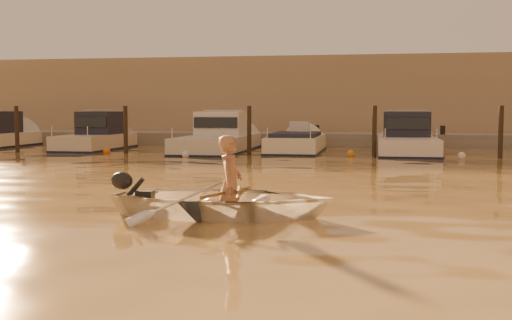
% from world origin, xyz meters
% --- Properties ---
extents(ground_plane, '(160.00, 160.00, 0.00)m').
position_xyz_m(ground_plane, '(0.00, 0.00, 0.00)').
color(ground_plane, olive).
rests_on(ground_plane, ground).
extents(dinghy, '(3.86, 2.78, 0.79)m').
position_xyz_m(dinghy, '(2.24, -0.83, 0.28)').
color(dinghy, white).
rests_on(dinghy, ground_plane).
extents(person, '(0.42, 0.63, 1.72)m').
position_xyz_m(person, '(2.34, -0.83, 0.56)').
color(person, '#A47052').
rests_on(person, dinghy).
extents(outboard_motor, '(0.91, 0.41, 0.70)m').
position_xyz_m(outboard_motor, '(0.74, -0.81, 0.28)').
color(outboard_motor, black).
rests_on(outboard_motor, dinghy).
extents(oar_port, '(0.47, 2.07, 0.13)m').
position_xyz_m(oar_port, '(2.49, -0.83, 0.42)').
color(oar_port, brown).
rests_on(oar_port, dinghy).
extents(oar_starboard, '(0.45, 2.07, 0.13)m').
position_xyz_m(oar_starboard, '(2.29, -0.83, 0.42)').
color(oar_starboard, brown).
rests_on(oar_starboard, dinghy).
extents(moored_boat_1, '(2.02, 6.10, 1.75)m').
position_xyz_m(moored_boat_1, '(-7.86, 16.00, 0.62)').
color(moored_boat_1, beige).
rests_on(moored_boat_1, ground_plane).
extents(moored_boat_2, '(2.53, 8.39, 1.75)m').
position_xyz_m(moored_boat_2, '(-1.98, 16.00, 0.62)').
color(moored_boat_2, beige).
rests_on(moored_boat_2, ground_plane).
extents(moored_boat_3, '(2.15, 6.17, 0.95)m').
position_xyz_m(moored_boat_3, '(1.47, 16.00, 0.22)').
color(moored_boat_3, '#ECE7C6').
rests_on(moored_boat_3, ground_plane).
extents(moored_boat_4, '(2.35, 7.21, 1.75)m').
position_xyz_m(moored_boat_4, '(6.14, 16.00, 0.62)').
color(moored_boat_4, white).
rests_on(moored_boat_4, ground_plane).
extents(piling_0, '(0.18, 0.18, 2.20)m').
position_xyz_m(piling_0, '(-10.50, 13.80, 0.90)').
color(piling_0, '#2D2319').
rests_on(piling_0, ground_plane).
extents(piling_1, '(0.18, 0.18, 2.20)m').
position_xyz_m(piling_1, '(-5.50, 13.80, 0.90)').
color(piling_1, '#2D2319').
rests_on(piling_1, ground_plane).
extents(piling_2, '(0.18, 0.18, 2.20)m').
position_xyz_m(piling_2, '(-0.20, 13.80, 0.90)').
color(piling_2, '#2D2319').
rests_on(piling_2, ground_plane).
extents(piling_3, '(0.18, 0.18, 2.20)m').
position_xyz_m(piling_3, '(4.80, 13.80, 0.90)').
color(piling_3, '#2D2319').
rests_on(piling_3, ground_plane).
extents(piling_4, '(0.18, 0.18, 2.20)m').
position_xyz_m(piling_4, '(9.50, 13.80, 0.90)').
color(piling_4, '#2D2319').
rests_on(piling_4, ground_plane).
extents(fender_b, '(0.30, 0.30, 0.30)m').
position_xyz_m(fender_b, '(-6.24, 13.53, 0.10)').
color(fender_b, orange).
rests_on(fender_b, ground_plane).
extents(fender_c, '(0.30, 0.30, 0.30)m').
position_xyz_m(fender_c, '(-2.40, 12.22, 0.10)').
color(fender_c, silver).
rests_on(fender_c, ground_plane).
extents(fender_d, '(0.30, 0.30, 0.30)m').
position_xyz_m(fender_d, '(3.88, 13.86, 0.10)').
color(fender_d, orange).
rests_on(fender_d, ground_plane).
extents(fender_e, '(0.30, 0.30, 0.30)m').
position_xyz_m(fender_e, '(8.05, 13.39, 0.10)').
color(fender_e, silver).
rests_on(fender_e, ground_plane).
extents(quay, '(52.00, 4.00, 1.00)m').
position_xyz_m(quay, '(0.00, 21.50, 0.15)').
color(quay, gray).
rests_on(quay, ground_plane).
extents(waterfront_building, '(46.00, 7.00, 4.80)m').
position_xyz_m(waterfront_building, '(0.00, 27.00, 2.40)').
color(waterfront_building, '#9E8466').
rests_on(waterfront_building, quay).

